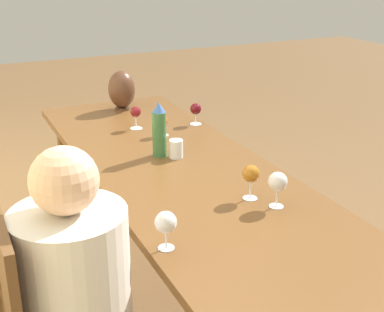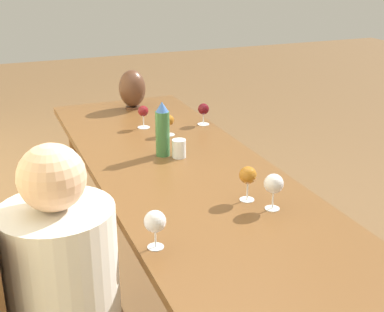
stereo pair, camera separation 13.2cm
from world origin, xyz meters
TOP-DOWN VIEW (x-y plane):
  - ground_plane at (0.00, 0.00)m, footprint 14.00×14.00m
  - dining_table at (0.00, 0.00)m, footprint 2.55×0.83m
  - water_bottle at (0.17, 0.03)m, footprint 0.07×0.07m
  - water_tumbler at (0.12, -0.03)m, footprint 0.07×0.07m
  - vase at (1.05, -0.06)m, footprint 0.17×0.17m
  - wine_glass_0 at (0.46, -0.10)m, footprint 0.07×0.07m
  - wine_glass_1 at (0.56, -0.36)m, footprint 0.07×0.07m
  - wine_glass_2 at (0.64, -0.01)m, footprint 0.07×0.07m
  - wine_glass_3 at (-0.67, 0.35)m, footprint 0.08×0.08m
  - wine_glass_4 at (-0.45, -0.12)m, footprint 0.07×0.07m
  - wine_glass_5 at (-0.56, -0.18)m, footprint 0.08×0.08m
  - chair_far at (0.08, 0.75)m, footprint 0.44×0.44m
  - person_near at (-0.65, 0.66)m, footprint 0.38×0.38m

SIDE VIEW (x-z plane):
  - ground_plane at x=0.00m, z-range 0.00..0.00m
  - chair_far at x=0.08m, z-range 0.03..1.02m
  - person_near at x=-0.65m, z-range 0.04..1.23m
  - dining_table at x=0.00m, z-range 0.31..1.09m
  - water_tumbler at x=0.12m, z-range 0.78..0.87m
  - wine_glass_0 at x=0.46m, z-range 0.80..0.92m
  - wine_glass_1 at x=0.56m, z-range 0.80..0.93m
  - wine_glass_2 at x=0.64m, z-range 0.80..0.94m
  - wine_glass_3 at x=-0.67m, z-range 0.81..0.95m
  - wine_glass_5 at x=-0.56m, z-range 0.81..0.96m
  - wine_glass_4 at x=-0.45m, z-range 0.81..0.96m
  - vase at x=1.05m, z-range 0.78..1.04m
  - water_bottle at x=0.17m, z-range 0.77..1.05m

